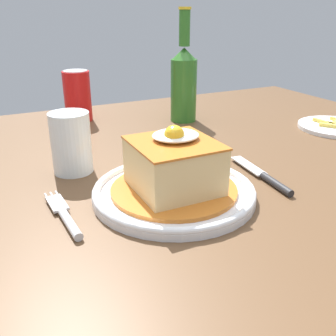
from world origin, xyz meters
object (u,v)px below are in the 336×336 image
(main_plate, at_px, (174,192))
(drinking_glass, at_px, (72,147))
(beer_bottle_green, at_px, (184,81))
(side_plate_fries, at_px, (335,127))
(knife, at_px, (268,178))
(soda_can, at_px, (77,96))
(fork, at_px, (66,217))

(main_plate, xyz_separation_m, drinking_glass, (-0.11, 0.16, 0.04))
(beer_bottle_green, relative_size, side_plate_fries, 1.56)
(main_plate, height_order, drinking_glass, drinking_glass)
(side_plate_fries, bearing_deg, knife, -154.01)
(main_plate, height_order, side_plate_fries, main_plate)
(knife, bearing_deg, drinking_glass, 146.27)
(knife, relative_size, soda_can, 1.34)
(main_plate, relative_size, side_plate_fries, 1.44)
(main_plate, xyz_separation_m, side_plate_fries, (0.50, 0.15, -0.00))
(fork, distance_m, beer_bottle_green, 0.53)
(beer_bottle_green, distance_m, drinking_glass, 0.39)
(knife, bearing_deg, main_plate, 173.22)
(knife, distance_m, side_plate_fries, 0.38)
(knife, bearing_deg, beer_bottle_green, 82.62)
(fork, xyz_separation_m, soda_can, (0.14, 0.48, 0.06))
(fork, bearing_deg, knife, -3.78)
(fork, xyz_separation_m, side_plate_fries, (0.66, 0.14, -0.00))
(soda_can, relative_size, side_plate_fries, 0.73)
(drinking_glass, height_order, side_plate_fries, drinking_glass)
(main_plate, distance_m, drinking_glass, 0.20)
(soda_can, relative_size, drinking_glass, 1.18)
(soda_can, relative_size, beer_bottle_green, 0.47)
(beer_bottle_green, bearing_deg, main_plate, -120.11)
(fork, bearing_deg, beer_bottle_green, 44.22)
(main_plate, xyz_separation_m, soda_can, (-0.02, 0.48, 0.05))
(main_plate, height_order, soda_can, soda_can)
(side_plate_fries, bearing_deg, beer_bottle_green, 142.30)
(main_plate, xyz_separation_m, beer_bottle_green, (0.21, 0.37, 0.09))
(knife, xyz_separation_m, side_plate_fries, (0.34, 0.16, -0.00))
(soda_can, xyz_separation_m, side_plate_fries, (0.52, -0.34, -0.06))
(beer_bottle_green, height_order, drinking_glass, beer_bottle_green)
(main_plate, height_order, beer_bottle_green, beer_bottle_green)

